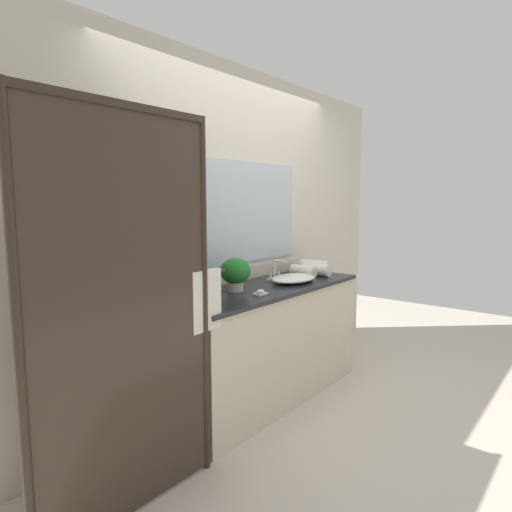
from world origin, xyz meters
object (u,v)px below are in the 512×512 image
(sink_basin, at_px, (293,278))
(rolled_towel_near_edge, at_px, (315,267))
(amenity_bottle_shampoo, at_px, (217,290))
(rolled_towel_middle, at_px, (316,270))
(faucet, at_px, (276,273))
(soap_dish, at_px, (260,293))
(amenity_bottle_conditioner, at_px, (205,300))
(amenity_bottle_body_wash, at_px, (242,280))
(potted_plant, at_px, (235,272))
(rolled_towel_far_edge, at_px, (303,271))

(sink_basin, height_order, rolled_towel_near_edge, rolled_towel_near_edge)
(amenity_bottle_shampoo, height_order, rolled_towel_middle, rolled_towel_middle)
(faucet, bearing_deg, soap_dish, -153.91)
(amenity_bottle_conditioner, relative_size, amenity_bottle_shampoo, 1.05)
(sink_basin, height_order, amenity_bottle_body_wash, amenity_bottle_body_wash)
(faucet, relative_size, potted_plant, 0.70)
(amenity_bottle_conditioner, xyz_separation_m, rolled_towel_far_edge, (1.30, 0.11, 0.01))
(amenity_bottle_conditioner, bearing_deg, rolled_towel_near_edge, 4.99)
(rolled_towel_near_edge, xyz_separation_m, rolled_towel_far_edge, (-0.22, -0.02, -0.01))
(potted_plant, bearing_deg, rolled_towel_far_edge, -3.72)
(rolled_towel_near_edge, distance_m, rolled_towel_middle, 0.14)
(amenity_bottle_conditioner, height_order, rolled_towel_near_edge, rolled_towel_near_edge)
(faucet, bearing_deg, potted_plant, -175.16)
(amenity_bottle_conditioner, relative_size, rolled_towel_far_edge, 0.38)
(amenity_bottle_shampoo, bearing_deg, sink_basin, -9.52)
(amenity_bottle_body_wash, relative_size, rolled_towel_far_edge, 0.40)
(potted_plant, xyz_separation_m, amenity_bottle_shampoo, (-0.20, -0.00, -0.10))
(rolled_towel_middle, xyz_separation_m, rolled_towel_far_edge, (-0.11, 0.06, -0.00))
(sink_basin, xyz_separation_m, rolled_towel_middle, (0.38, 0.01, 0.02))
(sink_basin, relative_size, faucet, 2.56)
(sink_basin, bearing_deg, faucet, 90.00)
(potted_plant, bearing_deg, faucet, 4.84)
(potted_plant, bearing_deg, soap_dish, -85.25)
(potted_plant, relative_size, soap_dish, 2.41)
(potted_plant, xyz_separation_m, amenity_bottle_body_wash, (0.20, 0.11, -0.09))
(soap_dish, bearing_deg, rolled_towel_near_edge, 10.00)
(amenity_bottle_body_wash, xyz_separation_m, amenity_bottle_shampoo, (-0.40, -0.12, -0.00))
(amenity_bottle_conditioner, distance_m, amenity_bottle_body_wash, 0.73)
(rolled_towel_near_edge, bearing_deg, rolled_towel_far_edge, -175.23)
(sink_basin, relative_size, rolled_towel_near_edge, 1.68)
(faucet, xyz_separation_m, amenity_bottle_conditioner, (-1.03, -0.22, -0.02))
(potted_plant, distance_m, amenity_bottle_body_wash, 0.25)
(faucet, relative_size, amenity_bottle_body_wash, 1.88)
(sink_basin, distance_m, amenity_bottle_conditioner, 1.03)
(soap_dish, distance_m, rolled_towel_near_edge, 1.05)
(rolled_towel_middle, distance_m, rolled_towel_far_edge, 0.13)
(sink_basin, xyz_separation_m, soap_dish, (-0.54, -0.09, -0.02))
(amenity_bottle_shampoo, xyz_separation_m, rolled_towel_middle, (1.13, -0.11, 0.02))
(sink_basin, distance_m, soap_dish, 0.55)
(sink_basin, relative_size, amenity_bottle_conditioner, 5.13)
(amenity_bottle_body_wash, xyz_separation_m, rolled_towel_far_edge, (0.63, -0.17, 0.01))
(faucet, height_order, rolled_towel_middle, faucet)
(faucet, relative_size, amenity_bottle_shampoo, 2.11)
(rolled_towel_near_edge, bearing_deg, amenity_bottle_conditioner, -175.01)
(potted_plant, height_order, amenity_bottle_body_wash, potted_plant)
(soap_dish, relative_size, amenity_bottle_shampoo, 1.24)
(soap_dish, bearing_deg, faucet, 26.09)
(potted_plant, distance_m, rolled_towel_middle, 0.95)
(rolled_towel_middle, bearing_deg, sink_basin, -177.95)
(rolled_towel_far_edge, bearing_deg, sink_basin, -164.04)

